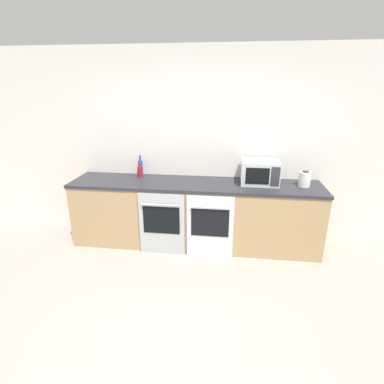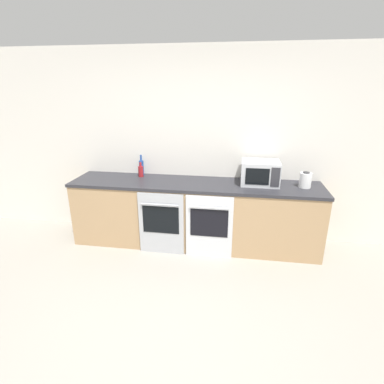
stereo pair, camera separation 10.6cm
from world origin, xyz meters
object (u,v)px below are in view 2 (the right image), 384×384
object	(u,v)px
bottle_red	(141,171)
oven_right	(209,227)
kettle	(305,180)
bottle_blue	(141,167)
microwave	(260,173)
oven_left	(161,224)

from	to	relation	value
bottle_red	oven_right	bearing A→B (deg)	-26.35
bottle_red	kettle	bearing A→B (deg)	-3.55
bottle_red	bottle_blue	bearing A→B (deg)	100.53
microwave	bottle_blue	distance (m)	1.65
oven_right	microwave	bearing A→B (deg)	35.26
bottle_blue	bottle_red	distance (m)	0.09
oven_left	oven_right	size ratio (longest dim) A/B	1.00
bottle_blue	kettle	xyz separation A→B (m)	(2.20, -0.22, -0.02)
bottle_red	kettle	size ratio (longest dim) A/B	1.04
oven_left	oven_right	xyz separation A→B (m)	(0.62, 0.00, 0.00)
bottle_blue	kettle	size ratio (longest dim) A/B	1.47
oven_left	bottle_red	bearing A→B (deg)	128.66
oven_right	bottle_blue	size ratio (longest dim) A/B	2.86
oven_left	microwave	bearing A→B (deg)	19.27
microwave	oven_left	bearing A→B (deg)	-160.73
microwave	bottle_blue	xyz separation A→B (m)	(-1.65, 0.16, -0.04)
oven_left	microwave	distance (m)	1.43
oven_left	bottle_red	size ratio (longest dim) A/B	4.04
kettle	bottle_red	bearing A→B (deg)	176.45
oven_left	bottle_blue	world-z (taller)	bottle_blue
bottle_red	microwave	bearing A→B (deg)	-2.80
microwave	kettle	distance (m)	0.56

